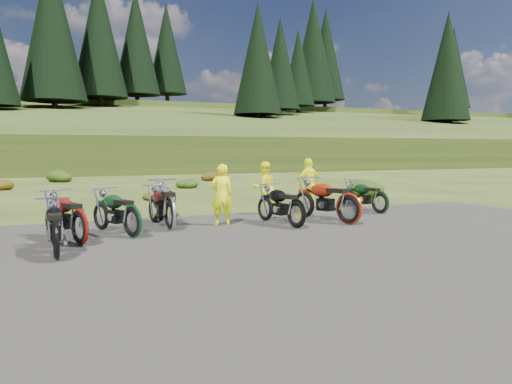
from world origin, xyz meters
name	(u,v)px	position (x,y,z in m)	size (l,w,h in m)	color
ground	(244,239)	(0.00, 0.00, 0.00)	(300.00, 300.00, 0.00)	#2D3C14
gravel_pad	(283,257)	(0.00, -2.00, 0.00)	(20.00, 12.00, 0.04)	black
hill_slope	(86,166)	(0.00, 50.00, 0.00)	(300.00, 46.00, 3.00)	#2A3D14
hill_plateau	(67,157)	(0.00, 110.00, 0.00)	(300.00, 90.00, 9.17)	#2A3D14
conifer_22	(52,26)	(-3.00, 56.00, 16.77)	(7.92, 7.92, 20.00)	black
conifer_23	(99,35)	(3.00, 62.00, 17.47)	(7.48, 7.48, 19.00)	black
conifer_24	(136,42)	(9.00, 68.00, 18.16)	(7.04, 7.04, 18.00)	black
conifer_25	(167,49)	(15.00, 74.00, 18.66)	(6.60, 6.60, 17.00)	black
conifer_26	(258,59)	(21.00, 49.00, 13.37)	(6.16, 6.16, 16.00)	black
conifer_27	(280,64)	(27.00, 55.00, 14.06)	(5.72, 5.72, 15.00)	black
conifer_28	(298,68)	(33.00, 61.00, 14.76)	(5.28, 5.28, 14.00)	black
conifer_29	(313,50)	(39.00, 67.00, 18.97)	(7.92, 7.92, 20.00)	black
conifer_30	(326,55)	(45.00, 73.00, 19.66)	(7.48, 7.48, 19.00)	black
conifer_31	(447,66)	(51.00, 48.00, 14.18)	(7.04, 7.04, 18.00)	black
conifer_32	(449,70)	(57.00, 54.00, 14.87)	(6.60, 6.60, 17.00)	black
conifer_33	(450,73)	(63.00, 60.00, 15.56)	(6.16, 6.16, 16.00)	black
conifer_34	(451,75)	(69.00, 66.00, 16.26)	(5.72, 5.72, 15.00)	black
conifer_35	(452,77)	(75.00, 72.00, 16.95)	(5.28, 5.28, 14.00)	black
conifer_36	(453,68)	(81.00, 78.00, 20.16)	(7.92, 7.92, 20.00)	black
shrub_3	(61,174)	(-3.30, 21.90, 0.46)	(1.56, 1.56, 0.92)	#1E360D
shrub_4	(149,195)	(-0.40, 9.20, 0.23)	(0.77, 0.77, 0.45)	#5B300B
shrub_5	(186,182)	(2.50, 14.50, 0.31)	(1.03, 1.03, 0.61)	#1E360D
shrub_6	(210,175)	(5.40, 19.80, 0.38)	(1.30, 1.30, 0.77)	#5B300B
shrub_7	(367,186)	(8.30, 7.10, 0.46)	(1.56, 1.56, 0.92)	#1E360D
shrub_8	(354,182)	(11.20, 12.40, 0.23)	(0.77, 0.77, 0.45)	#5B300B
motorcycle_0	(57,262)	(-3.91, -0.81, 0.00)	(2.01, 0.67, 1.05)	black
motorcycle_1	(80,247)	(-3.44, 0.48, 0.00)	(2.14, 0.71, 1.12)	maroon
motorcycle_2	(133,239)	(-2.30, 0.94, 0.00)	(2.09, 0.70, 1.09)	black
motorcycle_3	(172,231)	(-1.26, 1.62, 0.00)	(2.31, 0.77, 1.21)	#AEAFB3
motorcycle_4	(170,231)	(-1.28, 1.69, 0.00)	(2.06, 0.69, 1.08)	#470B0F
motorcycle_5	(296,229)	(1.70, 0.74, 0.00)	(2.08, 0.69, 1.09)	black
motorcycle_6	(349,226)	(3.25, 0.74, 0.00)	(2.35, 0.78, 1.23)	maroon
motorcycle_7	(380,215)	(5.35, 2.23, 0.00)	(1.96, 0.65, 1.03)	black
person_middle	(222,196)	(0.13, 1.91, 0.80)	(0.58, 0.38, 1.60)	#E9EE0C
person_right_a	(264,189)	(2.07, 3.61, 0.80)	(0.77, 0.60, 1.59)	#E9EE0C
person_right_b	(309,185)	(3.75, 3.84, 0.85)	(0.99, 0.41, 1.69)	#E9EE0C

